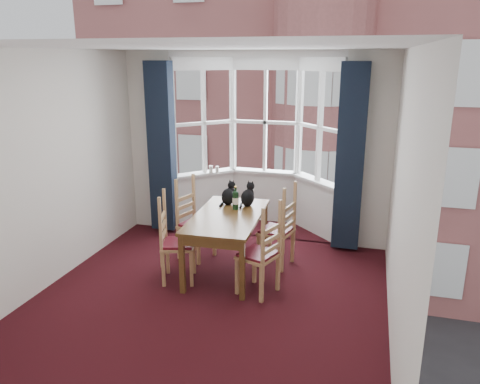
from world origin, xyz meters
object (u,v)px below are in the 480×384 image
at_px(chair_right_near, 265,257).
at_px(chair_left_far, 191,224).
at_px(chair_left_near, 171,245).
at_px(wine_bottle, 236,199).
at_px(chair_right_far, 282,233).
at_px(candle_tall, 211,169).
at_px(candle_short, 217,169).
at_px(dining_table, 227,221).
at_px(cat_right, 248,196).
at_px(cat_left, 229,195).

bearing_deg(chair_right_near, chair_left_far, 146.48).
height_order(chair_left_near, wine_bottle, wine_bottle).
xyz_separation_m(chair_left_near, chair_left_far, (-0.03, 0.76, 0.00)).
relative_size(chair_right_far, candle_tall, 7.74).
distance_m(chair_left_near, chair_right_near, 1.20).
distance_m(chair_left_near, candle_short, 2.19).
distance_m(chair_left_near, chair_left_far, 0.76).
bearing_deg(chair_left_near, chair_left_far, 92.39).
bearing_deg(dining_table, chair_left_near, -142.40).
bearing_deg(cat_right, wine_bottle, -119.78).
distance_m(chair_left_far, chair_right_far, 1.28).
distance_m(cat_left, cat_right, 0.27).
relative_size(chair_left_far, wine_bottle, 2.90).
bearing_deg(dining_table, chair_right_far, 26.00).
distance_m(cat_left, candle_tall, 1.40).
relative_size(chair_right_near, candle_short, 8.42).
bearing_deg(cat_left, wine_bottle, -50.75).
relative_size(cat_left, wine_bottle, 1.06).
xyz_separation_m(chair_left_near, wine_bottle, (0.63, 0.70, 0.43)).
height_order(chair_right_far, candle_tall, candle_tall).
distance_m(chair_right_far, candle_tall, 2.03).
bearing_deg(cat_left, chair_right_far, -8.44).
bearing_deg(cat_right, candle_short, 124.35).
height_order(chair_right_near, candle_short, candle_short).
distance_m(cat_left, candle_short, 1.38).
xyz_separation_m(dining_table, chair_right_far, (0.66, 0.32, -0.21)).
xyz_separation_m(cat_right, wine_bottle, (-0.11, -0.20, 0.01)).
bearing_deg(chair_right_near, candle_tall, 122.88).
bearing_deg(chair_left_far, candle_tall, 97.23).
bearing_deg(wine_bottle, candle_tall, 120.53).
bearing_deg(dining_table, wine_bottle, 81.07).
xyz_separation_m(wine_bottle, candle_short, (-0.73, 1.44, 0.02)).
height_order(dining_table, chair_right_near, chair_right_near).
xyz_separation_m(chair_left_near, candle_tall, (-0.20, 2.11, 0.46)).
distance_m(dining_table, chair_right_far, 0.76).
relative_size(cat_left, candle_tall, 2.84).
xyz_separation_m(chair_left_far, chair_right_near, (1.23, -0.81, 0.00)).
bearing_deg(wine_bottle, dining_table, -98.93).
bearing_deg(cat_right, chair_right_near, -64.58).
distance_m(cat_right, candle_tall, 1.54).
distance_m(chair_right_near, cat_right, 1.14).
bearing_deg(chair_left_far, dining_table, -26.13).
relative_size(wine_bottle, candle_short, 2.91).
bearing_deg(chair_right_far, chair_left_far, -179.26).
bearing_deg(wine_bottle, cat_left, 129.25).
relative_size(chair_left_far, cat_left, 2.72).
relative_size(chair_left_near, cat_right, 2.69).
xyz_separation_m(dining_table, cat_right, (0.15, 0.45, 0.21)).
relative_size(wine_bottle, candle_tall, 2.67).
xyz_separation_m(dining_table, candle_tall, (-0.79, 1.66, 0.25)).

